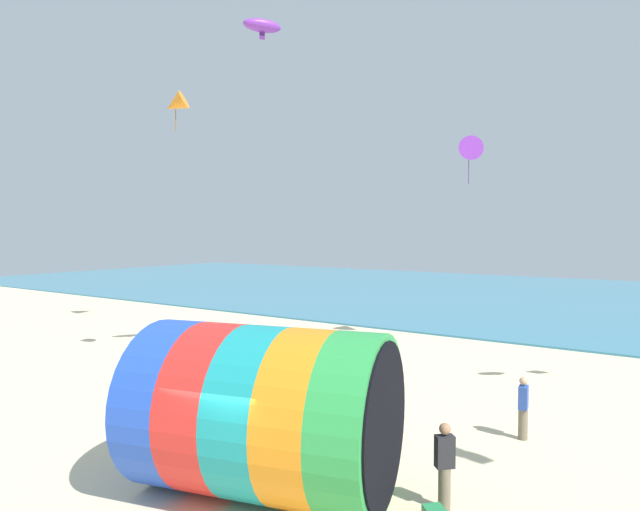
# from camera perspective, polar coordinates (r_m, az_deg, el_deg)

# --- Properties ---
(ground_plane) EXTENTS (120.00, 120.00, 0.00)m
(ground_plane) POSITION_cam_1_polar(r_m,az_deg,el_deg) (12.48, -8.64, -23.31)
(ground_plane) COLOR beige
(sea) EXTENTS (120.00, 40.00, 0.10)m
(sea) POSITION_cam_1_polar(r_m,az_deg,el_deg) (48.27, 25.35, -4.10)
(sea) COLOR teal
(sea) RESTS_ON ground
(giant_inflatable_tube) EXTENTS (5.76, 4.63, 3.48)m
(giant_inflatable_tube) POSITION_cam_1_polar(r_m,az_deg,el_deg) (12.08, -5.49, -15.28)
(giant_inflatable_tube) COLOR blue
(giant_inflatable_tube) RESTS_ON ground
(kite_handler) EXTENTS (0.41, 0.41, 1.71)m
(kite_handler) POSITION_cam_1_polar(r_m,az_deg,el_deg) (12.02, 12.35, -19.82)
(kite_handler) COLOR #726651
(kite_handler) RESTS_ON ground
(kite_purple_parafoil) EXTENTS (1.30, 1.60, 0.81)m
(kite_purple_parafoil) POSITION_cam_1_polar(r_m,az_deg,el_deg) (22.91, -5.81, 21.90)
(kite_purple_parafoil) COLOR purple
(kite_purple_delta) EXTENTS (1.58, 1.62, 2.14)m
(kite_purple_delta) POSITION_cam_1_polar(r_m,az_deg,el_deg) (27.48, 14.67, 10.11)
(kite_purple_delta) COLOR purple
(kite_orange_delta) EXTENTS (1.25, 1.15, 1.52)m
(kite_orange_delta) POSITION_cam_1_polar(r_m,az_deg,el_deg) (23.06, -14.25, 14.45)
(kite_orange_delta) COLOR orange
(bystander_mid_beach) EXTENTS (0.27, 0.39, 1.64)m
(bystander_mid_beach) POSITION_cam_1_polar(r_m,az_deg,el_deg) (16.18, 19.65, -14.14)
(bystander_mid_beach) COLOR #726651
(bystander_mid_beach) RESTS_ON ground
(bystander_far_left) EXTENTS (0.37, 0.25, 1.73)m
(bystander_far_left) POSITION_cam_1_polar(r_m,az_deg,el_deg) (21.46, -11.35, -9.74)
(bystander_far_left) COLOR #383D56
(bystander_far_left) RESTS_ON ground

